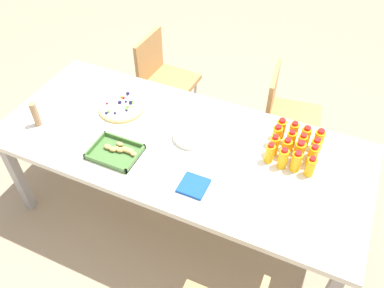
{
  "coord_description": "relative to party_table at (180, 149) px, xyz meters",
  "views": [
    {
      "loc": [
        -0.77,
        1.52,
        2.41
      ],
      "look_at": [
        -0.08,
        -0.0,
        0.75
      ],
      "focal_mm": 36.91,
      "sensor_mm": 36.0,
      "label": 1
    }
  ],
  "objects": [
    {
      "name": "juice_bottle_15",
      "position": [
        -0.53,
        -0.08,
        0.12
      ],
      "size": [
        0.05,
        0.05,
        0.14
      ],
      "color": "#FAAE14",
      "rests_on": "party_table"
    },
    {
      "name": "juice_bottle_2",
      "position": [
        -0.61,
        -0.29,
        0.13
      ],
      "size": [
        0.05,
        0.05,
        0.15
      ],
      "color": "#F9AD14",
      "rests_on": "party_table"
    },
    {
      "name": "juice_bottle_14",
      "position": [
        -0.61,
        -0.07,
        0.12
      ],
      "size": [
        0.06,
        0.06,
        0.14
      ],
      "color": "#F9AD14",
      "rests_on": "party_table"
    },
    {
      "name": "party_table",
      "position": [
        0.0,
        0.0,
        0.0
      ],
      "size": [
        2.26,
        0.97,
        0.73
      ],
      "color": "silver",
      "rests_on": "ground_plane"
    },
    {
      "name": "plate_stack",
      "position": [
        -0.04,
        -0.06,
        0.07
      ],
      "size": [
        0.22,
        0.22,
        0.03
      ],
      "color": "silver",
      "rests_on": "party_table"
    },
    {
      "name": "chair_near_left",
      "position": [
        -0.47,
        -0.83,
        -0.17
      ],
      "size": [
        0.45,
        0.45,
        0.83
      ],
      "rotation": [
        0.0,
        0.0,
        1.7
      ],
      "color": "#B7844C",
      "rests_on": "ground_plane"
    },
    {
      "name": "juice_bottle_10",
      "position": [
        -0.61,
        -0.15,
        0.12
      ],
      "size": [
        0.06,
        0.06,
        0.14
      ],
      "color": "#FAAE14",
      "rests_on": "party_table"
    },
    {
      "name": "juice_bottle_1",
      "position": [
        -0.69,
        -0.3,
        0.12
      ],
      "size": [
        0.06,
        0.06,
        0.14
      ],
      "color": "#F9AB14",
      "rests_on": "party_table"
    },
    {
      "name": "juice_bottle_11",
      "position": [
        -0.54,
        -0.15,
        0.12
      ],
      "size": [
        0.05,
        0.05,
        0.14
      ],
      "color": "#FAAD14",
      "rests_on": "party_table"
    },
    {
      "name": "fruit_pizza",
      "position": [
        0.49,
        -0.13,
        0.07
      ],
      "size": [
        0.3,
        0.3,
        0.05
      ],
      "color": "tan",
      "rests_on": "party_table"
    },
    {
      "name": "juice_bottle_5",
      "position": [
        -0.68,
        -0.22,
        0.12
      ],
      "size": [
        0.05,
        0.05,
        0.14
      ],
      "color": "#F9AD14",
      "rests_on": "party_table"
    },
    {
      "name": "cardboard_tube",
      "position": [
        0.89,
        0.22,
        0.14
      ],
      "size": [
        0.04,
        0.04,
        0.17
      ],
      "primitive_type": "cylinder",
      "color": "#9E7A56",
      "rests_on": "party_table"
    },
    {
      "name": "juice_bottle_0",
      "position": [
        -0.76,
        -0.3,
        0.12
      ],
      "size": [
        0.06,
        0.06,
        0.14
      ],
      "color": "#F9AD14",
      "rests_on": "party_table"
    },
    {
      "name": "juice_bottle_6",
      "position": [
        -0.61,
        -0.23,
        0.12
      ],
      "size": [
        0.05,
        0.05,
        0.14
      ],
      "color": "#F9AE14",
      "rests_on": "party_table"
    },
    {
      "name": "napkin_stack",
      "position": [
        -0.22,
        0.28,
        0.07
      ],
      "size": [
        0.15,
        0.15,
        0.02
      ],
      "primitive_type": "cube",
      "color": "#194CA5",
      "rests_on": "party_table"
    },
    {
      "name": "snack_tray",
      "position": [
        0.3,
        0.23,
        0.07
      ],
      "size": [
        0.29,
        0.23,
        0.04
      ],
      "color": "#477238",
      "rests_on": "party_table"
    },
    {
      "name": "juice_bottle_8",
      "position": [
        -0.76,
        -0.15,
        0.13
      ],
      "size": [
        0.06,
        0.06,
        0.15
      ],
      "color": "#FAAD14",
      "rests_on": "party_table"
    },
    {
      "name": "juice_bottle_7",
      "position": [
        -0.53,
        -0.23,
        0.13
      ],
      "size": [
        0.06,
        0.06,
        0.15
      ],
      "color": "#F9AD14",
      "rests_on": "party_table"
    },
    {
      "name": "juice_bottle_12",
      "position": [
        -0.77,
        -0.07,
        0.12
      ],
      "size": [
        0.05,
        0.05,
        0.13
      ],
      "color": "#FAAD14",
      "rests_on": "party_table"
    },
    {
      "name": "chair_near_right",
      "position": [
        0.58,
        -0.87,
        -0.17
      ],
      "size": [
        0.42,
        0.42,
        0.83
      ],
      "rotation": [
        0.0,
        0.0,
        1.53
      ],
      "color": "#B7844C",
      "rests_on": "ground_plane"
    },
    {
      "name": "juice_bottle_4",
      "position": [
        -0.76,
        -0.22,
        0.12
      ],
      "size": [
        0.06,
        0.06,
        0.14
      ],
      "color": "#F9AE14",
      "rests_on": "party_table"
    },
    {
      "name": "juice_bottle_9",
      "position": [
        -0.68,
        -0.15,
        0.13
      ],
      "size": [
        0.06,
        0.06,
        0.15
      ],
      "color": "#F9AD14",
      "rests_on": "party_table"
    },
    {
      "name": "ground_plane",
      "position": [
        0.0,
        0.0,
        -0.67
      ],
      "size": [
        12.0,
        12.0,
        0.0
      ],
      "primitive_type": "plane",
      "color": "gray"
    },
    {
      "name": "juice_bottle_3",
      "position": [
        -0.54,
        -0.3,
        0.12
      ],
      "size": [
        0.06,
        0.06,
        0.14
      ],
      "color": "#FAAB14",
      "rests_on": "party_table"
    },
    {
      "name": "juice_bottle_13",
      "position": [
        -0.69,
        -0.07,
        0.12
      ],
      "size": [
        0.06,
        0.06,
        0.14
      ],
      "color": "#F9AD14",
      "rests_on": "party_table"
    }
  ]
}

